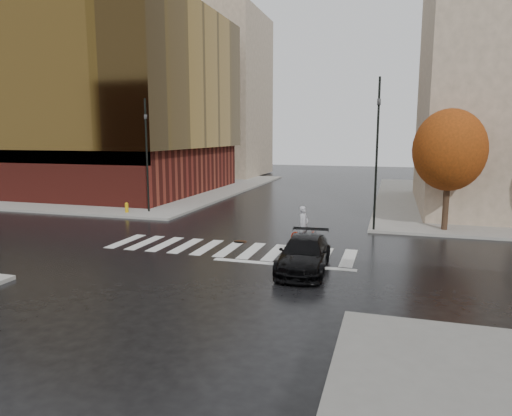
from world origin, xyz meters
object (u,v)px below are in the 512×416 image
at_px(sedan, 304,254).
at_px(traffic_light_ne, 377,142).
at_px(traffic_light_nw, 147,148).
at_px(cyclist, 305,232).
at_px(fire_hydrant, 127,207).

bearing_deg(sedan, traffic_light_ne, 70.82).
height_order(sedan, traffic_light_nw, traffic_light_nw).
relative_size(sedan, traffic_light_nw, 0.61).
relative_size(sedan, cyclist, 2.42).
distance_m(traffic_light_ne, fire_hydrant, 16.62).
bearing_deg(traffic_light_nw, cyclist, 88.14).
height_order(sedan, fire_hydrant, sedan).
bearing_deg(fire_hydrant, traffic_light_ne, -3.42).
distance_m(cyclist, traffic_light_ne, 6.54).
bearing_deg(fire_hydrant, cyclist, -20.64).
bearing_deg(traffic_light_ne, traffic_light_nw, -26.24).
distance_m(traffic_light_nw, traffic_light_ne, 14.96).
height_order(cyclist, traffic_light_ne, traffic_light_ne).
distance_m(cyclist, fire_hydrant, 13.79).
xyz_separation_m(traffic_light_nw, fire_hydrant, (-1.17, -0.85, -3.90)).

